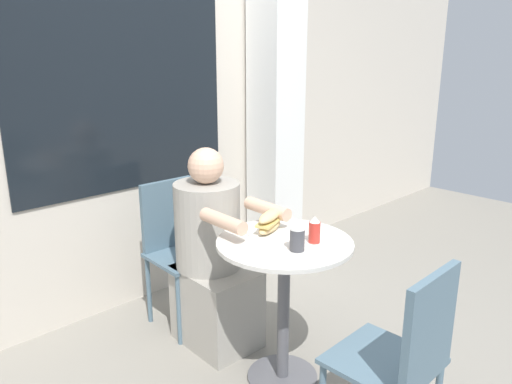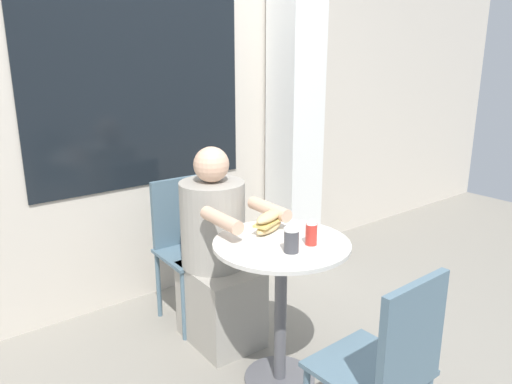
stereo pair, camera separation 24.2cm
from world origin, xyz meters
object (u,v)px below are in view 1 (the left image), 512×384
object	(u,v)px
cafe_table	(284,281)
seated_diner	(213,263)
diner_chair	(176,239)
sandwich_on_plate	(270,224)
drink_cup	(297,239)
condiment_bottle	(315,230)
empty_chair_across	(406,352)

from	to	relation	value
cafe_table	seated_diner	distance (m)	0.52
diner_chair	sandwich_on_plate	xyz separation A→B (m)	(0.05, -0.74, 0.28)
drink_cup	condiment_bottle	size ratio (longest dim) A/B	0.87
cafe_table	drink_cup	distance (m)	0.29
sandwich_on_plate	condiment_bottle	xyz separation A→B (m)	(0.06, -0.23, 0.02)
seated_diner	drink_cup	distance (m)	0.71
cafe_table	seated_diner	size ratio (longest dim) A/B	0.67
empty_chair_across	sandwich_on_plate	world-z (taller)	empty_chair_across
diner_chair	condiment_bottle	size ratio (longest dim) A/B	6.81
cafe_table	drink_cup	xyz separation A→B (m)	(-0.04, -0.12, 0.26)
sandwich_on_plate	condiment_bottle	bearing A→B (deg)	-76.13
cafe_table	sandwich_on_plate	size ratio (longest dim) A/B	3.24
seated_diner	drink_cup	size ratio (longest dim) A/B	10.10
cafe_table	condiment_bottle	xyz separation A→B (m)	(0.09, -0.11, 0.27)
drink_cup	cafe_table	bearing A→B (deg)	69.09
diner_chair	empty_chair_across	world-z (taller)	same
seated_diner	empty_chair_across	xyz separation A→B (m)	(-0.05, -1.21, 0.04)
seated_diner	empty_chair_across	size ratio (longest dim) A/B	1.29
seated_diner	sandwich_on_plate	size ratio (longest dim) A/B	4.84
drink_cup	condiment_bottle	world-z (taller)	condiment_bottle
drink_cup	seated_diner	bearing A→B (deg)	88.04
seated_diner	condiment_bottle	size ratio (longest dim) A/B	8.80
cafe_table	condiment_bottle	distance (m)	0.30
seated_diner	sandwich_on_plate	distance (m)	0.50
diner_chair	seated_diner	bearing A→B (deg)	91.37
sandwich_on_plate	cafe_table	bearing A→B (deg)	-102.85
cafe_table	seated_diner	world-z (taller)	seated_diner
empty_chair_across	drink_cup	size ratio (longest dim) A/B	7.82
drink_cup	sandwich_on_plate	bearing A→B (deg)	73.23
seated_diner	condiment_bottle	xyz separation A→B (m)	(0.11, -0.62, 0.33)
drink_cup	empty_chair_across	bearing A→B (deg)	-93.21
cafe_table	empty_chair_across	size ratio (longest dim) A/B	0.86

